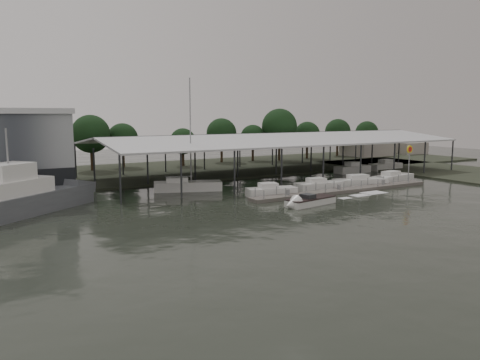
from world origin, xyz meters
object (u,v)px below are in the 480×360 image
white_sailboat (187,186)px  grey_trawler (20,199)px  shell_fuel_sign (409,157)px  speedboat_underway (307,202)px

white_sailboat → grey_trawler: bearing=-145.8°
shell_fuel_sign → grey_trawler: grey_trawler is taller
speedboat_underway → grey_trawler: bearing=-31.8°
speedboat_underway → white_sailboat: bearing=-75.6°
grey_trawler → speedboat_underway: 29.39m
white_sailboat → speedboat_underway: 17.33m
shell_fuel_sign → grey_trawler: size_ratio=0.34×
white_sailboat → speedboat_underway: size_ratio=0.82×
shell_fuel_sign → white_sailboat: size_ratio=0.38×
grey_trawler → speedboat_underway: grey_trawler is taller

